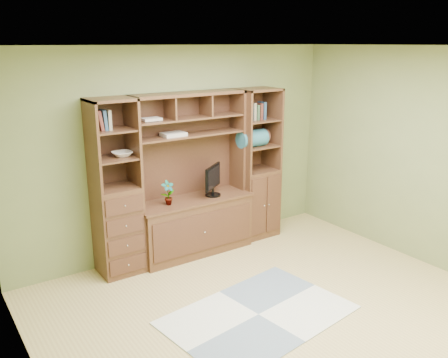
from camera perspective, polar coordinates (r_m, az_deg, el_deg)
room at (r=4.46m, az=7.20°, el=-1.36°), size 4.60×4.10×2.64m
center_hutch at (r=5.91m, az=-3.71°, el=0.35°), size 1.54×0.53×2.05m
left_tower at (r=5.53m, az=-12.88°, el=-1.15°), size 0.50×0.45×2.05m
right_tower at (r=6.50m, az=3.92°, el=1.80°), size 0.55×0.45×2.05m
rug at (r=4.94m, az=4.17°, el=-15.98°), size 1.94×1.42×0.01m
monitor at (r=6.02m, az=-1.36°, el=0.48°), size 0.48×0.43×0.55m
orchid at (r=5.75m, az=-6.75°, el=-1.67°), size 0.16×0.11×0.31m
magazines at (r=5.76m, az=-6.12°, el=5.37°), size 0.28×0.21×0.04m
bowl at (r=5.47m, az=-12.17°, el=2.96°), size 0.23×0.23×0.06m
blanket_teal at (r=6.31m, az=3.43°, el=4.90°), size 0.39×0.23×0.23m
blanket_red at (r=6.52m, az=3.93°, el=5.10°), size 0.35×0.19×0.19m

